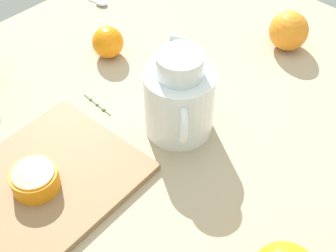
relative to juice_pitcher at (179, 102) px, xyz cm
name	(u,v)px	position (x,y,z in cm)	size (l,w,h in cm)	color
ground_plane	(157,142)	(-4.22, 1.33, -7.46)	(115.48, 99.75, 3.00)	tan
juice_pitcher	(179,102)	(0.00, 0.00, 0.00)	(13.44, 13.45, 16.64)	white
cutting_board	(37,189)	(-25.59, 6.50, -5.34)	(31.77, 23.57, 1.26)	olive
orange_half_0	(35,179)	(-25.39, 6.46, -2.97)	(7.36, 7.36, 3.55)	orange
loose_orange_1	(108,42)	(5.35, 24.45, -2.75)	(6.44, 6.44, 6.44)	orange
loose_orange_2	(289,31)	(32.87, -0.47, -1.92)	(8.09, 8.09, 8.09)	orange
spoon	(93,0)	(16.49, 42.86, -5.53)	(3.50, 13.39, 1.00)	silver
herb_sprig_0	(98,105)	(-6.27, 14.58, -5.72)	(0.92, 7.81, 0.81)	#4A7042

